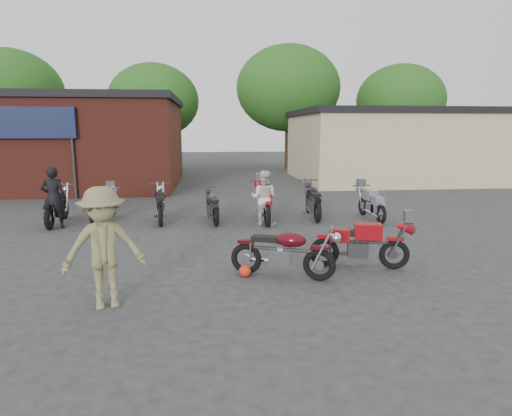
{
  "coord_description": "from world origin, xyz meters",
  "views": [
    {
      "loc": [
        -1.3,
        -7.65,
        2.77
      ],
      "look_at": [
        -0.26,
        2.35,
        0.9
      ],
      "focal_mm": 30.0,
      "sensor_mm": 36.0,
      "label": 1
    }
  ],
  "objects": [
    {
      "name": "row_bike_5",
      "position": [
        1.87,
        5.38,
        0.61
      ],
      "size": [
        0.79,
        2.13,
        1.21
      ],
      "primitive_type": null,
      "rotation": [
        0.0,
        0.0,
        1.52
      ],
      "color": "black",
      "rests_on": "ground"
    },
    {
      "name": "helmet",
      "position": [
        -0.7,
        0.09,
        0.11
      ],
      "size": [
        0.32,
        0.32,
        0.22
      ],
      "primitive_type": "ellipsoid",
      "rotation": [
        0.0,
        0.0,
        0.41
      ],
      "color": "red",
      "rests_on": "ground"
    },
    {
      "name": "stucco_building",
      "position": [
        8.5,
        15.0,
        1.75
      ],
      "size": [
        10.0,
        8.0,
        3.5
      ],
      "primitive_type": "cube",
      "color": "tan",
      "rests_on": "ground"
    },
    {
      "name": "tree_3",
      "position": [
        12.0,
        22.0,
        3.8
      ],
      "size": [
        6.08,
        6.08,
        7.6
      ],
      "primitive_type": null,
      "color": "#1B4211",
      "rests_on": "ground"
    },
    {
      "name": "row_bike_2",
      "position": [
        -2.85,
        5.31,
        0.58
      ],
      "size": [
        0.87,
        2.07,
        1.17
      ],
      "primitive_type": null,
      "rotation": [
        0.0,
        0.0,
        1.67
      ],
      "color": "black",
      "rests_on": "ground"
    },
    {
      "name": "row_bike_0",
      "position": [
        -5.83,
        5.23,
        0.59
      ],
      "size": [
        0.78,
        2.08,
        1.19
      ],
      "primitive_type": null,
      "rotation": [
        0.0,
        0.0,
        1.62
      ],
      "color": "black",
      "rests_on": "ground"
    },
    {
      "name": "person_tan",
      "position": [
        -2.98,
        -1.08,
        0.96
      ],
      "size": [
        1.39,
        1.03,
        1.91
      ],
      "primitive_type": "imported",
      "rotation": [
        0.0,
        0.0,
        0.29
      ],
      "color": "olive",
      "rests_on": "ground"
    },
    {
      "name": "person_dark",
      "position": [
        -5.7,
        4.64,
        0.88
      ],
      "size": [
        0.71,
        0.54,
        1.76
      ],
      "primitive_type": "imported",
      "rotation": [
        0.0,
        0.0,
        3.34
      ],
      "color": "black",
      "rests_on": "ground"
    },
    {
      "name": "vintage_motorcycle",
      "position": [
        0.02,
        -0.04,
        0.56
      ],
      "size": [
        2.04,
        1.31,
        1.12
      ],
      "primitive_type": null,
      "rotation": [
        0.0,
        0.0,
        -0.38
      ],
      "color": "#490912",
      "rests_on": "ground"
    },
    {
      "name": "brick_building",
      "position": [
        -9.0,
        14.0,
        2.0
      ],
      "size": [
        12.0,
        8.0,
        4.0
      ],
      "primitive_type": "cube",
      "color": "maroon",
      "rests_on": "ground"
    },
    {
      "name": "person_light",
      "position": [
        0.2,
        4.48,
        0.8
      ],
      "size": [
        0.94,
        0.85,
        1.59
      ],
      "primitive_type": "imported",
      "rotation": [
        0.0,
        0.0,
        2.76
      ],
      "color": "silver",
      "rests_on": "ground"
    },
    {
      "name": "tree_1",
      "position": [
        -5.0,
        22.0,
        3.7
      ],
      "size": [
        5.92,
        5.92,
        7.4
      ],
      "primitive_type": null,
      "color": "#1B4211",
      "rests_on": "ground"
    },
    {
      "name": "tree_0",
      "position": [
        -14.0,
        22.0,
        4.1
      ],
      "size": [
        6.56,
        6.56,
        8.2
      ],
      "primitive_type": null,
      "color": "#1B4211",
      "rests_on": "ground"
    },
    {
      "name": "row_bike_6",
      "position": [
        3.6,
        4.92,
        0.54
      ],
      "size": [
        0.7,
        1.87,
        1.07
      ],
      "primitive_type": null,
      "rotation": [
        0.0,
        0.0,
        1.62
      ],
      "color": "gray",
      "rests_on": "ground"
    },
    {
      "name": "row_bike_3",
      "position": [
        -1.3,
        5.11,
        0.53
      ],
      "size": [
        0.87,
        1.9,
        1.06
      ],
      "primitive_type": null,
      "rotation": [
        0.0,
        0.0,
        1.72
      ],
      "color": "#28272A",
      "rests_on": "ground"
    },
    {
      "name": "row_bike_4",
      "position": [
        0.27,
        5.01,
        0.63
      ],
      "size": [
        0.72,
        2.16,
        1.25
      ],
      "primitive_type": null,
      "rotation": [
        0.0,
        0.0,
        1.57
      ],
      "color": "red",
      "rests_on": "ground"
    },
    {
      "name": "ground",
      "position": [
        0.0,
        0.0,
        0.0
      ],
      "size": [
        90.0,
        90.0,
        0.0
      ],
      "primitive_type": "plane",
      "color": "#2D2D2F"
    },
    {
      "name": "sportbike",
      "position": [
        1.65,
        0.35,
        0.55
      ],
      "size": [
        2.0,
        1.04,
        1.1
      ],
      "primitive_type": null,
      "rotation": [
        0.0,
        0.0,
        -0.23
      ],
      "color": "#A20D15",
      "rests_on": "ground"
    },
    {
      "name": "row_bike_1",
      "position": [
        -4.56,
        5.35,
        0.53
      ],
      "size": [
        0.79,
        1.88,
        1.06
      ],
      "primitive_type": null,
      "rotation": [
        0.0,
        0.0,
        1.47
      ],
      "color": "gray",
      "rests_on": "ground"
    },
    {
      "name": "tree_2",
      "position": [
        4.0,
        22.0,
        4.4
      ],
      "size": [
        7.04,
        7.04,
        8.8
      ],
      "primitive_type": null,
      "color": "#1B4211",
      "rests_on": "ground"
    }
  ]
}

